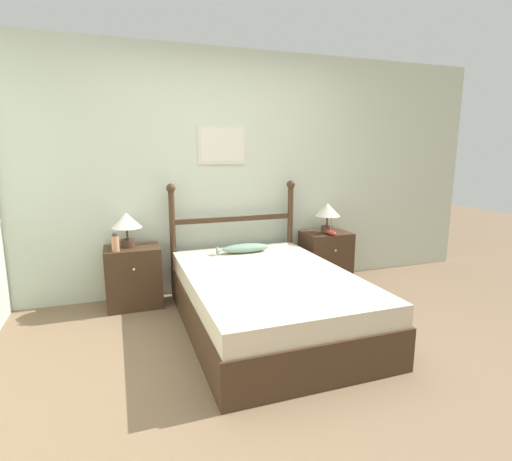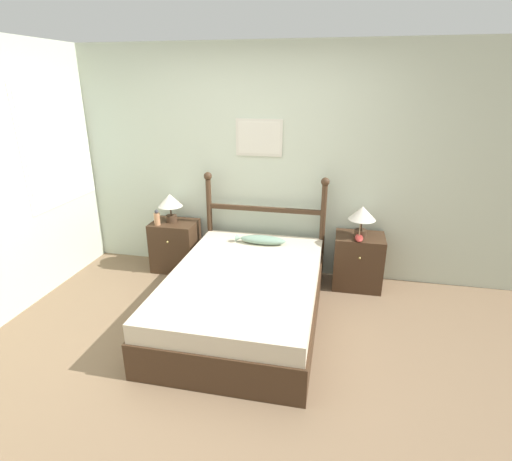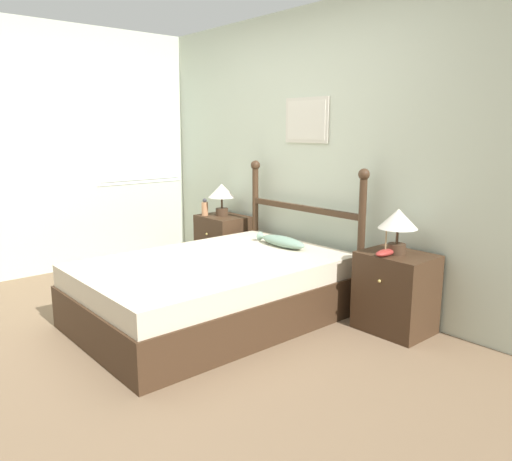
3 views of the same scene
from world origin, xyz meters
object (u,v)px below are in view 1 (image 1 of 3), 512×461
at_px(model_boat, 331,232).
at_px(bed, 268,300).
at_px(nightstand_left, 133,276).
at_px(table_lamp_right, 327,212).
at_px(fish_pillow, 244,248).
at_px(bottle, 115,243).
at_px(nightstand_right, 325,257).
at_px(table_lamp_left, 126,223).

bearing_deg(model_boat, bed, -143.62).
relative_size(nightstand_left, model_boat, 2.92).
height_order(table_lamp_right, fish_pillow, table_lamp_right).
distance_m(nightstand_left, fish_pillow, 1.13).
height_order(bottle, model_boat, model_boat).
height_order(bed, model_boat, model_boat).
distance_m(nightstand_right, model_boat, 0.35).
xyz_separation_m(nightstand_left, table_lamp_right, (2.13, -0.02, 0.54)).
bearing_deg(nightstand_left, table_lamp_right, -0.41).
xyz_separation_m(table_lamp_left, model_boat, (2.15, -0.14, -0.21)).
relative_size(nightstand_right, table_lamp_left, 1.78).
height_order(nightstand_right, fish_pillow, nightstand_right).
distance_m(bed, table_lamp_left, 1.55).
bearing_deg(nightstand_right, bed, -139.87).
distance_m(table_lamp_right, bottle, 2.28).
bearing_deg(bed, fish_pillow, 88.22).
bearing_deg(table_lamp_right, bed, -140.23).
height_order(bed, table_lamp_right, table_lamp_right).
distance_m(bed, bottle, 1.50).
height_order(nightstand_left, model_boat, model_boat).
height_order(nightstand_right, model_boat, model_boat).
height_order(table_lamp_right, model_boat, table_lamp_right).
relative_size(nightstand_right, table_lamp_right, 1.78).
bearing_deg(table_lamp_left, fish_pillow, -9.82).
relative_size(bed, nightstand_right, 3.45).
distance_m(table_lamp_right, model_boat, 0.24).
relative_size(table_lamp_left, table_lamp_right, 1.00).
xyz_separation_m(bed, fish_pillow, (0.02, 0.72, 0.29)).
bearing_deg(model_boat, table_lamp_left, 176.23).
relative_size(bottle, model_boat, 0.89).
height_order(table_lamp_left, bottle, table_lamp_left).
relative_size(nightstand_left, bottle, 3.28).
bearing_deg(model_boat, fish_pillow, -177.05).
xyz_separation_m(bed, nightstand_left, (-1.07, 0.90, 0.06)).
relative_size(table_lamp_right, fish_pillow, 0.60).
bearing_deg(nightstand_right, table_lamp_left, 179.67).
xyz_separation_m(table_lamp_left, fish_pillow, (1.12, -0.19, -0.30)).
relative_size(bed, nightstand_left, 3.45).
bearing_deg(bed, table_lamp_left, 140.33).
distance_m(model_boat, fish_pillow, 1.03).
bearing_deg(nightstand_right, model_boat, -99.35).
relative_size(table_lamp_left, bottle, 1.84).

